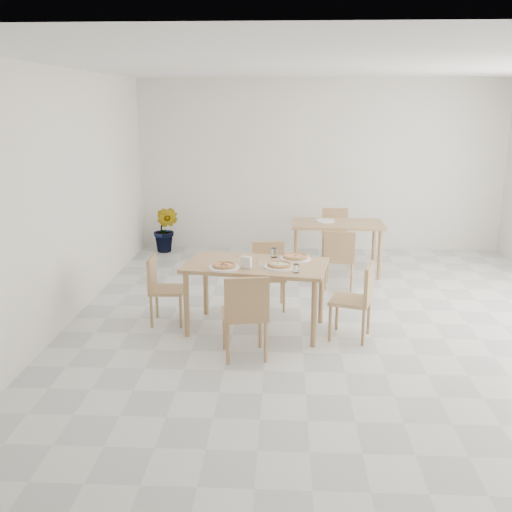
{
  "coord_description": "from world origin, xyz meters",
  "views": [
    {
      "loc": [
        -0.57,
        -6.43,
        2.44
      ],
      "look_at": [
        -0.88,
        -0.25,
        0.83
      ],
      "focal_mm": 42.0,
      "sensor_mm": 36.0,
      "label": 1
    }
  ],
  "objects_px": {
    "chair_back_s": "(340,255)",
    "chair_back_n": "(335,231)",
    "main_table": "(256,271)",
    "chair_north": "(269,270)",
    "chair_south": "(245,311)",
    "tumbler_b": "(296,269)",
    "plate_pepperoni": "(224,268)",
    "pizza_pepperoni": "(224,265)",
    "plate_empty": "(325,221)",
    "pizza_margherita": "(295,257)",
    "napkin_holder": "(247,263)",
    "tumbler_a": "(274,253)",
    "pizza_mushroom": "(280,265)",
    "potted_plant": "(166,229)",
    "chair_east": "(358,296)",
    "plate_mushroom": "(280,267)",
    "chair_west": "(161,285)",
    "plate_margherita": "(295,259)",
    "second_table": "(337,229)"
  },
  "relations": [
    {
      "from": "chair_east",
      "to": "tumbler_b",
      "type": "distance_m",
      "value": 0.74
    },
    {
      "from": "plate_mushroom",
      "to": "chair_back_n",
      "type": "relative_size",
      "value": 0.41
    },
    {
      "from": "chair_north",
      "to": "plate_empty",
      "type": "relative_size",
      "value": 2.85
    },
    {
      "from": "pizza_mushroom",
      "to": "chair_back_n",
      "type": "relative_size",
      "value": 0.34
    },
    {
      "from": "napkin_holder",
      "to": "potted_plant",
      "type": "bearing_deg",
      "value": 135.74
    },
    {
      "from": "chair_south",
      "to": "chair_back_s",
      "type": "distance_m",
      "value": 2.55
    },
    {
      "from": "pizza_mushroom",
      "to": "tumbler_a",
      "type": "distance_m",
      "value": 0.44
    },
    {
      "from": "tumbler_b",
      "to": "chair_east",
      "type": "bearing_deg",
      "value": 10.22
    },
    {
      "from": "napkin_holder",
      "to": "plate_empty",
      "type": "relative_size",
      "value": 0.47
    },
    {
      "from": "plate_margherita",
      "to": "chair_back_s",
      "type": "xyz_separation_m",
      "value": [
        0.61,
        1.3,
        -0.29
      ]
    },
    {
      "from": "chair_north",
      "to": "pizza_margherita",
      "type": "bearing_deg",
      "value": -67.35
    },
    {
      "from": "napkin_holder",
      "to": "chair_back_n",
      "type": "height_order",
      "value": "napkin_holder"
    },
    {
      "from": "napkin_holder",
      "to": "pizza_pepperoni",
      "type": "bearing_deg",
      "value": -158.62
    },
    {
      "from": "potted_plant",
      "to": "main_table",
      "type": "bearing_deg",
      "value": -64.02
    },
    {
      "from": "plate_mushroom",
      "to": "chair_back_s",
      "type": "distance_m",
      "value": 1.85
    },
    {
      "from": "chair_south",
      "to": "chair_back_n",
      "type": "xyz_separation_m",
      "value": [
        1.15,
        3.82,
        -0.03
      ]
    },
    {
      "from": "napkin_holder",
      "to": "chair_west",
      "type": "bearing_deg",
      "value": -178.08
    },
    {
      "from": "chair_back_s",
      "to": "chair_back_n",
      "type": "bearing_deg",
      "value": -84.5
    },
    {
      "from": "tumbler_a",
      "to": "chair_north",
      "type": "bearing_deg",
      "value": 97.95
    },
    {
      "from": "pizza_margherita",
      "to": "chair_back_s",
      "type": "distance_m",
      "value": 1.47
    },
    {
      "from": "chair_south",
      "to": "plate_pepperoni",
      "type": "distance_m",
      "value": 0.69
    },
    {
      "from": "plate_margherita",
      "to": "plate_pepperoni",
      "type": "xyz_separation_m",
      "value": [
        -0.75,
        -0.41,
        0.0
      ]
    },
    {
      "from": "main_table",
      "to": "second_table",
      "type": "distance_m",
      "value": 2.51
    },
    {
      "from": "chair_north",
      "to": "plate_pepperoni",
      "type": "height_order",
      "value": "chair_north"
    },
    {
      "from": "main_table",
      "to": "chair_north",
      "type": "relative_size",
      "value": 2.04
    },
    {
      "from": "plate_pepperoni",
      "to": "pizza_pepperoni",
      "type": "relative_size",
      "value": 1.11
    },
    {
      "from": "chair_north",
      "to": "pizza_margherita",
      "type": "distance_m",
      "value": 0.73
    },
    {
      "from": "pizza_mushroom",
      "to": "chair_back_s",
      "type": "relative_size",
      "value": 0.34
    },
    {
      "from": "chair_north",
      "to": "pizza_pepperoni",
      "type": "bearing_deg",
      "value": -119.38
    },
    {
      "from": "chair_east",
      "to": "potted_plant",
      "type": "bearing_deg",
      "value": -126.46
    },
    {
      "from": "main_table",
      "to": "chair_east",
      "type": "distance_m",
      "value": 1.11
    },
    {
      "from": "chair_south",
      "to": "tumbler_b",
      "type": "xyz_separation_m",
      "value": [
        0.48,
        0.46,
        0.29
      ]
    },
    {
      "from": "chair_back_s",
      "to": "plate_empty",
      "type": "xyz_separation_m",
      "value": [
        -0.14,
        0.85,
        0.29
      ]
    },
    {
      "from": "chair_back_n",
      "to": "plate_empty",
      "type": "relative_size",
      "value": 2.93
    },
    {
      "from": "pizza_margherita",
      "to": "plate_empty",
      "type": "height_order",
      "value": "pizza_margherita"
    },
    {
      "from": "tumbler_b",
      "to": "napkin_holder",
      "type": "distance_m",
      "value": 0.52
    },
    {
      "from": "chair_north",
      "to": "plate_pepperoni",
      "type": "relative_size",
      "value": 2.41
    },
    {
      "from": "plate_pepperoni",
      "to": "plate_empty",
      "type": "distance_m",
      "value": 2.83
    },
    {
      "from": "main_table",
      "to": "potted_plant",
      "type": "xyz_separation_m",
      "value": [
        -1.66,
        3.4,
        -0.28
      ]
    },
    {
      "from": "main_table",
      "to": "pizza_mushroom",
      "type": "bearing_deg",
      "value": -20.82
    },
    {
      "from": "pizza_pepperoni",
      "to": "napkin_holder",
      "type": "distance_m",
      "value": 0.24
    },
    {
      "from": "tumbler_a",
      "to": "tumbler_b",
      "type": "height_order",
      "value": "tumbler_a"
    },
    {
      "from": "tumbler_b",
      "to": "chair_back_s",
      "type": "relative_size",
      "value": 0.11
    },
    {
      "from": "chair_north",
      "to": "tumbler_a",
      "type": "bearing_deg",
      "value": -87.33
    },
    {
      "from": "chair_south",
      "to": "plate_margherita",
      "type": "relative_size",
      "value": 2.51
    },
    {
      "from": "chair_east",
      "to": "napkin_holder",
      "type": "bearing_deg",
      "value": -73.63
    },
    {
      "from": "pizza_mushroom",
      "to": "potted_plant",
      "type": "distance_m",
      "value": 4.05
    },
    {
      "from": "tumbler_b",
      "to": "napkin_holder",
      "type": "xyz_separation_m",
      "value": [
        -0.51,
        0.12,
        0.02
      ]
    },
    {
      "from": "chair_east",
      "to": "napkin_holder",
      "type": "xyz_separation_m",
      "value": [
        -1.16,
        0.0,
        0.34
      ]
    },
    {
      "from": "chair_east",
      "to": "plate_mushroom",
      "type": "distance_m",
      "value": 0.87
    }
  ]
}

